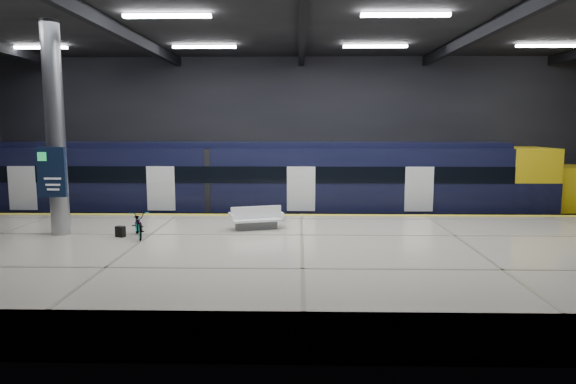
{
  "coord_description": "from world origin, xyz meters",
  "views": [
    {
      "loc": [
        -0.1,
        -17.56,
        4.68
      ],
      "look_at": [
        -0.51,
        1.5,
        2.2
      ],
      "focal_mm": 32.0,
      "sensor_mm": 36.0,
      "label": 1
    }
  ],
  "objects": [
    {
      "name": "ground",
      "position": [
        0.0,
        0.0,
        0.0
      ],
      "size": [
        30.0,
        30.0,
        0.0
      ],
      "primitive_type": "plane",
      "color": "black",
      "rests_on": "ground"
    },
    {
      "name": "room_shell",
      "position": [
        -0.0,
        0.0,
        5.72
      ],
      "size": [
        30.1,
        16.1,
        8.05
      ],
      "color": "black",
      "rests_on": "ground"
    },
    {
      "name": "platform",
      "position": [
        0.0,
        -2.5,
        0.55
      ],
      "size": [
        30.0,
        11.0,
        1.1
      ],
      "primitive_type": "cube",
      "color": "beige",
      "rests_on": "ground"
    },
    {
      "name": "safety_strip",
      "position": [
        0.0,
        2.75,
        1.11
      ],
      "size": [
        30.0,
        0.4,
        0.01
      ],
      "primitive_type": "cube",
      "color": "yellow",
      "rests_on": "platform"
    },
    {
      "name": "rails",
      "position": [
        0.0,
        5.5,
        0.08
      ],
      "size": [
        30.0,
        1.52,
        0.16
      ],
      "color": "gray",
      "rests_on": "ground"
    },
    {
      "name": "train",
      "position": [
        -1.21,
        5.5,
        2.06
      ],
      "size": [
        29.4,
        2.84,
        3.79
      ],
      "color": "black",
      "rests_on": "ground"
    },
    {
      "name": "bench",
      "position": [
        -1.58,
        -0.07,
        1.38
      ],
      "size": [
        1.96,
        1.25,
        0.8
      ],
      "rotation": [
        0.0,
        0.0,
        0.3
      ],
      "color": "#595B60",
      "rests_on": "platform"
    },
    {
      "name": "bicycle",
      "position": [
        -5.26,
        -1.43,
        1.54
      ],
      "size": [
        1.18,
        1.76,
        0.88
      ],
      "primitive_type": "imported",
      "rotation": [
        0.0,
        0.0,
        0.4
      ],
      "color": "#99999E",
      "rests_on": "platform"
    },
    {
      "name": "pannier_bag",
      "position": [
        -5.86,
        -1.43,
        1.28
      ],
      "size": [
        0.35,
        0.28,
        0.35
      ],
      "primitive_type": "cube",
      "rotation": [
        0.0,
        0.0,
        -0.41
      ],
      "color": "black",
      "rests_on": "platform"
    },
    {
      "name": "info_column",
      "position": [
        -8.0,
        -1.03,
        4.46
      ],
      "size": [
        0.9,
        0.78,
        6.9
      ],
      "color": "#9EA0A5",
      "rests_on": "platform"
    }
  ]
}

